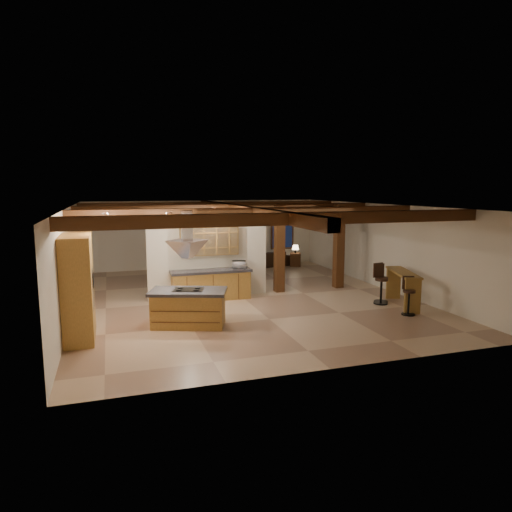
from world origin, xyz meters
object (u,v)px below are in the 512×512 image
at_px(kitchen_island, 189,308).
at_px(bar_counter, 403,283).
at_px(sofa, 265,259).
at_px(dining_table, 208,273).

xyz_separation_m(kitchen_island, bar_counter, (6.32, 0.05, 0.22)).
bearing_deg(bar_counter, kitchen_island, -179.57).
bearing_deg(sofa, bar_counter, 88.70).
distance_m(kitchen_island, sofa, 8.98).
bearing_deg(dining_table, kitchen_island, -117.99).
distance_m(sofa, bar_counter, 7.81).
bearing_deg(dining_table, sofa, 25.29).
bearing_deg(sofa, kitchen_island, 45.13).
bearing_deg(kitchen_island, dining_table, 73.22).
xyz_separation_m(sofa, bar_counter, (1.66, -7.63, 0.36)).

